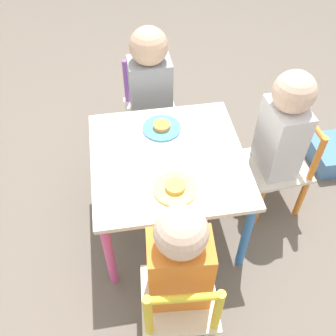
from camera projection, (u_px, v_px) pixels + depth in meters
ground_plane at (168, 219)px, 1.89m from camera, size 6.00×6.00×0.00m
kids_table at (168, 167)px, 1.61m from camera, size 0.61×0.61×0.43m
chair_purple at (150, 110)px, 2.05m from camera, size 0.26×0.26×0.50m
chair_yellow at (180, 306)px, 1.35m from camera, size 0.28×0.28×0.50m
chair_orange at (281, 166)px, 1.79m from camera, size 0.28×0.28×0.50m
child_right at (151, 85)px, 1.87m from camera, size 0.22×0.20×0.73m
child_left at (179, 264)px, 1.26m from camera, size 0.22×0.21×0.71m
child_front at (278, 135)px, 1.62m from camera, size 0.21×0.22×0.75m
plate_right at (162, 127)px, 1.67m from camera, size 0.16×0.16×0.03m
plate_left at (175, 188)px, 1.45m from camera, size 0.16×0.16×0.03m
storage_bin at (336, 153)px, 2.10m from camera, size 0.25×0.26×0.11m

